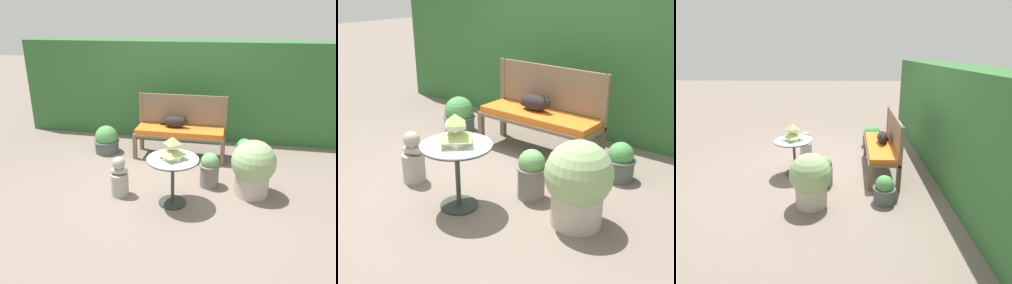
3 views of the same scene
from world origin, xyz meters
The scene contains 12 objects.
ground centered at (0.00, 0.00, 0.00)m, with size 30.00×30.00×0.00m, color #75665B.
foliage_hedge_back centered at (0.00, 2.31, 0.92)m, with size 6.40×0.83×1.83m, color #336633.
garden_bench centered at (0.10, 1.01, 0.43)m, with size 1.50×0.49×0.51m.
bench_backrest centered at (0.10, 1.23, 0.72)m, with size 1.50×0.06×1.03m.
cat centered at (0.00, 1.06, 0.60)m, with size 0.49×0.24×0.21m.
patio_table centered at (0.26, -0.49, 0.49)m, with size 0.65×0.65×0.62m.
pagoda_birdhouse centered at (0.26, -0.49, 0.74)m, with size 0.28×0.28×0.28m.
garden_bust centered at (-0.47, -0.42, 0.24)m, with size 0.26×0.23×0.55m.
potted_plant_table_near centered at (1.25, -0.05, 0.39)m, with size 0.58×0.58×0.76m.
potted_plant_table_far centered at (0.68, 0.07, 0.25)m, with size 0.29×0.29×0.50m.
potted_plant_hedge_corner centered at (1.17, 0.97, 0.20)m, with size 0.33×0.33×0.41m.
potted_plant_bench_left centered at (-1.19, 0.97, 0.22)m, with size 0.44×0.44×0.48m.
Camera 1 is at (0.93, -4.08, 2.22)m, focal length 35.00 mm.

